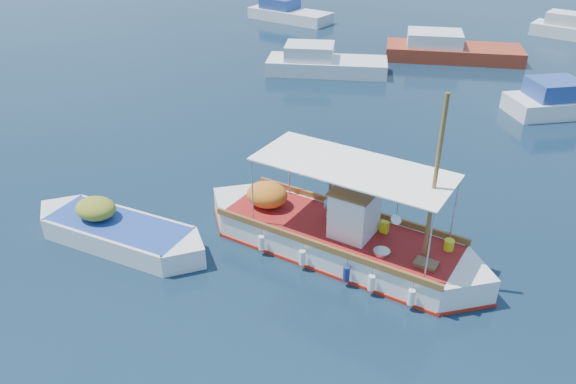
% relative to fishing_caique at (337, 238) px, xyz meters
% --- Properties ---
extents(ground, '(160.00, 160.00, 0.00)m').
position_rel_fishing_caique_xyz_m(ground, '(0.02, -0.04, -0.49)').
color(ground, black).
rests_on(ground, ground).
extents(fishing_caique, '(9.03, 3.44, 5.56)m').
position_rel_fishing_caique_xyz_m(fishing_caique, '(0.00, 0.00, 0.00)').
color(fishing_caique, white).
rests_on(fishing_caique, ground).
extents(dinghy, '(6.15, 1.89, 1.50)m').
position_rel_fishing_caique_xyz_m(dinghy, '(-6.19, -2.15, -0.17)').
color(dinghy, white).
rests_on(dinghy, ground).
extents(bg_boat_nw, '(7.00, 4.16, 1.80)m').
position_rel_fishing_caique_xyz_m(bg_boat_nw, '(-6.33, 15.92, 0.00)').
color(bg_boat_nw, silver).
rests_on(bg_boat_nw, ground).
extents(bg_boat_n, '(8.36, 4.56, 1.80)m').
position_rel_fishing_caique_xyz_m(bg_boat_n, '(-0.36, 21.54, 0.00)').
color(bg_boat_n, '#9C311A').
rests_on(bg_boat_n, ground).
extents(bg_boat_ne, '(5.82, 4.88, 1.80)m').
position_rel_fishing_caique_xyz_m(bg_boat_ne, '(6.03, 14.77, 0.00)').
color(bg_boat_ne, silver).
rests_on(bg_boat_ne, ground).
extents(bg_boat_far_w, '(6.78, 3.62, 1.80)m').
position_rel_fishing_caique_xyz_m(bg_boat_far_w, '(-13.37, 27.15, 0.00)').
color(bg_boat_far_w, silver).
rests_on(bg_boat_far_w, ground).
extents(bg_boat_far_n, '(5.74, 3.31, 1.80)m').
position_rel_fishing_caique_xyz_m(bg_boat_far_n, '(6.43, 30.05, 0.00)').
color(bg_boat_far_n, silver).
rests_on(bg_boat_far_n, ground).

